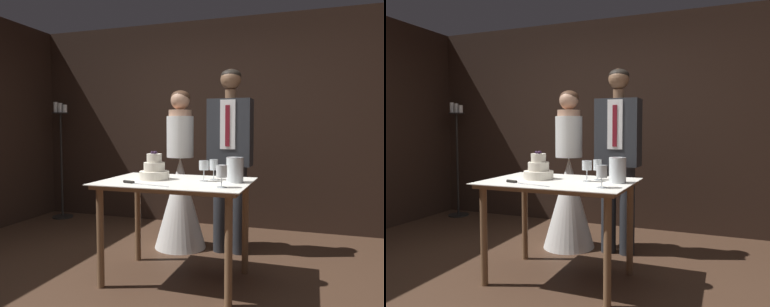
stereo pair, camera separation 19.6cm
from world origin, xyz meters
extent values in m
plane|color=#4C3323|center=(0.00, 0.00, 0.00)|extent=(40.00, 40.00, 0.00)
cube|color=black|center=(0.00, 2.22, 1.31)|extent=(5.33, 0.12, 2.63)
cylinder|color=brown|center=(-0.40, 0.02, 0.39)|extent=(0.06, 0.06, 0.78)
cylinder|color=brown|center=(0.62, 0.02, 0.39)|extent=(0.06, 0.06, 0.78)
cylinder|color=brown|center=(-0.40, 0.67, 0.39)|extent=(0.06, 0.06, 0.78)
cylinder|color=brown|center=(0.62, 0.67, 0.39)|extent=(0.06, 0.06, 0.78)
cube|color=brown|center=(0.11, 0.34, 0.80)|extent=(1.14, 0.77, 0.03)
cube|color=white|center=(0.11, 0.34, 0.82)|extent=(1.20, 0.83, 0.01)
cylinder|color=silver|center=(-0.10, 0.37, 0.86)|extent=(0.25, 0.25, 0.07)
cylinder|color=silver|center=(-0.10, 0.37, 0.93)|extent=(0.18, 0.18, 0.07)
cylinder|color=silver|center=(-0.10, 0.37, 1.00)|extent=(0.13, 0.13, 0.07)
sphere|color=#2D1933|center=(-0.08, 0.37, 1.05)|extent=(0.02, 0.02, 0.02)
sphere|color=#2D1933|center=(-0.09, 0.39, 1.05)|extent=(0.02, 0.02, 0.02)
sphere|color=#2D1933|center=(-0.10, 0.39, 1.05)|extent=(0.02, 0.02, 0.02)
sphere|color=#2D1933|center=(-0.12, 0.37, 1.05)|extent=(0.02, 0.02, 0.02)
sphere|color=#2D1933|center=(-0.11, 0.36, 1.05)|extent=(0.02, 0.02, 0.02)
sphere|color=#2D1933|center=(-0.08, 0.34, 1.05)|extent=(0.02, 0.02, 0.02)
cube|color=silver|center=(0.01, 0.06, 0.83)|extent=(0.32, 0.10, 0.00)
cylinder|color=black|center=(-0.19, 0.11, 0.84)|extent=(0.10, 0.04, 0.02)
cylinder|color=silver|center=(0.38, 0.50, 0.83)|extent=(0.07, 0.07, 0.00)
cylinder|color=silver|center=(0.38, 0.50, 0.87)|extent=(0.01, 0.01, 0.08)
cylinder|color=silver|center=(0.38, 0.50, 0.95)|extent=(0.07, 0.07, 0.09)
cylinder|color=silver|center=(0.33, 0.39, 0.83)|extent=(0.07, 0.07, 0.00)
cylinder|color=silver|center=(0.33, 0.39, 0.87)|extent=(0.01, 0.01, 0.09)
cylinder|color=silver|center=(0.33, 0.39, 0.96)|extent=(0.08, 0.08, 0.08)
cylinder|color=maroon|center=(0.33, 0.39, 0.93)|extent=(0.06, 0.06, 0.02)
cylinder|color=silver|center=(0.54, 0.12, 0.83)|extent=(0.08, 0.08, 0.00)
cylinder|color=silver|center=(0.54, 0.12, 0.86)|extent=(0.01, 0.01, 0.07)
cylinder|color=silver|center=(0.54, 0.12, 0.94)|extent=(0.08, 0.08, 0.09)
cylinder|color=silver|center=(0.58, 0.40, 0.92)|extent=(0.13, 0.13, 0.20)
cylinder|color=white|center=(0.58, 0.40, 0.87)|extent=(0.06, 0.06, 0.09)
sphere|color=#F9CC4C|center=(0.58, 0.40, 0.93)|extent=(0.02, 0.02, 0.02)
cone|color=white|center=(-0.15, 1.16, 0.47)|extent=(0.54, 0.54, 0.95)
cylinder|color=white|center=(-0.15, 1.16, 1.16)|extent=(0.28, 0.28, 0.43)
cylinder|color=tan|center=(-0.15, 1.16, 1.41)|extent=(0.24, 0.24, 0.06)
sphere|color=tan|center=(-0.15, 1.16, 1.54)|extent=(0.20, 0.20, 0.20)
ellipsoid|color=#472D1E|center=(-0.15, 1.18, 1.57)|extent=(0.20, 0.20, 0.15)
cylinder|color=#282B30|center=(0.28, 1.16, 0.44)|extent=(0.15, 0.15, 0.88)
cylinder|color=#282B30|center=(0.47, 1.16, 0.44)|extent=(0.15, 0.15, 0.88)
cube|color=#282B30|center=(0.38, 1.16, 1.21)|extent=(0.42, 0.24, 0.66)
cube|color=white|center=(0.38, 1.04, 1.29)|extent=(0.15, 0.01, 0.47)
cube|color=maroon|center=(0.38, 1.03, 1.27)|extent=(0.04, 0.01, 0.40)
cylinder|color=brown|center=(0.38, 1.16, 1.58)|extent=(0.11, 0.11, 0.09)
sphere|color=brown|center=(0.38, 1.16, 1.73)|extent=(0.20, 0.20, 0.20)
ellipsoid|color=black|center=(0.38, 1.17, 1.77)|extent=(0.20, 0.20, 0.13)
cylinder|color=black|center=(-2.18, 1.87, 0.01)|extent=(0.28, 0.28, 0.02)
cylinder|color=black|center=(-2.18, 1.87, 0.74)|extent=(0.03, 0.03, 1.43)
cylinder|color=black|center=(-2.18, 1.87, 1.46)|extent=(0.22, 0.22, 0.01)
cylinder|color=white|center=(-2.25, 1.87, 1.54)|extent=(0.06, 0.06, 0.15)
cylinder|color=white|center=(-2.18, 1.87, 1.53)|extent=(0.06, 0.06, 0.13)
cylinder|color=white|center=(-2.10, 1.87, 1.52)|extent=(0.06, 0.06, 0.11)
camera|label=1|loc=(1.18, -2.48, 1.25)|focal=35.00mm
camera|label=2|loc=(1.37, -2.41, 1.25)|focal=35.00mm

